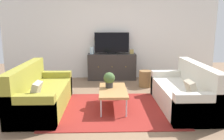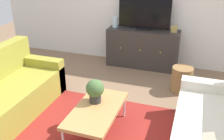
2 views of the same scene
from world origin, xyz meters
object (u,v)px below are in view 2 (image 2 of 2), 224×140
object	(u,v)px
flat_screen_tv	(145,14)
mantel_clock	(174,29)
wicker_basket	(182,80)
tv_console	(142,48)
coffee_table	(96,110)
potted_plant	(95,90)
couch_left_side	(1,97)
glass_vase	(115,22)

from	to	relation	value
flat_screen_tv	mantel_clock	world-z (taller)	flat_screen_tv
flat_screen_tv	wicker_basket	distance (m)	1.49
tv_console	mantel_clock	world-z (taller)	mantel_clock
coffee_table	mantel_clock	distance (m)	2.47
potted_plant	flat_screen_tv	world-z (taller)	flat_screen_tv
coffee_table	wicker_basket	size ratio (longest dim) A/B	2.34
potted_plant	tv_console	world-z (taller)	tv_console
wicker_basket	flat_screen_tv	bearing A→B (deg)	134.90
couch_left_side	potted_plant	bearing A→B (deg)	6.92
coffee_table	wicker_basket	world-z (taller)	wicker_basket
mantel_clock	wicker_basket	bearing A→B (deg)	-71.90
coffee_table	wicker_basket	distance (m)	1.76
wicker_basket	glass_vase	bearing A→B (deg)	149.73
mantel_clock	glass_vase	bearing A→B (deg)	180.00
glass_vase	mantel_clock	size ratio (longest dim) A/B	1.60
couch_left_side	coffee_table	size ratio (longest dim) A/B	1.86
mantel_clock	coffee_table	bearing A→B (deg)	-105.22
glass_vase	wicker_basket	bearing A→B (deg)	-30.27
couch_left_side	potted_plant	distance (m)	1.40
potted_plant	tv_console	bearing A→B (deg)	86.87
flat_screen_tv	wicker_basket	size ratio (longest dim) A/B	2.34
couch_left_side	mantel_clock	bearing A→B (deg)	48.90
mantel_clock	wicker_basket	xyz separation A→B (m)	(0.28, -0.84, -0.61)
couch_left_side	coffee_table	xyz separation A→B (m)	(1.43, 0.03, 0.06)
coffee_table	mantel_clock	xyz separation A→B (m)	(0.64, 2.34, 0.47)
couch_left_side	glass_vase	xyz separation A→B (m)	(0.90, 2.37, 0.58)
mantel_clock	tv_console	bearing A→B (deg)	-180.00
glass_vase	wicker_basket	distance (m)	1.79
mantel_clock	couch_left_side	bearing A→B (deg)	-131.10
coffee_table	potted_plant	size ratio (longest dim) A/B	3.23
tv_console	potted_plant	bearing A→B (deg)	-93.13
potted_plant	tv_console	xyz separation A→B (m)	(0.12, 2.21, -0.18)
potted_plant	flat_screen_tv	size ratio (longest dim) A/B	0.31
coffee_table	tv_console	distance (m)	2.34
flat_screen_tv	glass_vase	world-z (taller)	flat_screen_tv
coffee_table	tv_console	bearing A→B (deg)	88.71
mantel_clock	wicker_basket	distance (m)	1.08
flat_screen_tv	wicker_basket	world-z (taller)	flat_screen_tv
potted_plant	mantel_clock	bearing A→B (deg)	72.31
coffee_table	wicker_basket	xyz separation A→B (m)	(0.91, 1.50, -0.14)
glass_vase	wicker_basket	xyz separation A→B (m)	(1.44, -0.84, -0.65)
couch_left_side	wicker_basket	distance (m)	2.80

